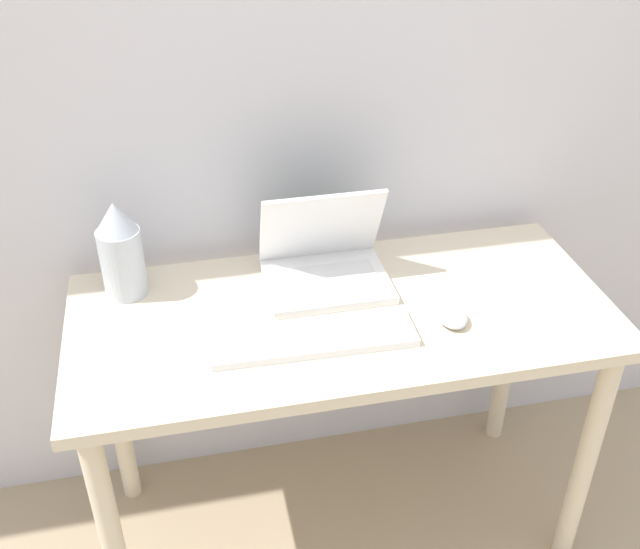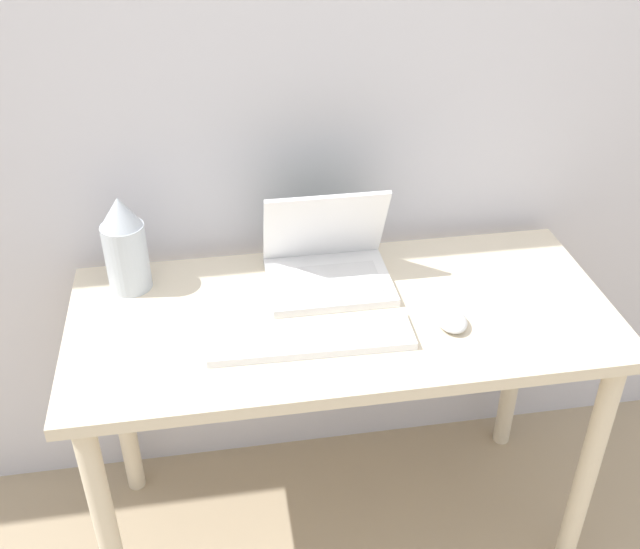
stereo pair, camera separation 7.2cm
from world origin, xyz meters
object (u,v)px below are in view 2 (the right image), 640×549
object	(u,v)px
vase	(125,245)
mouse	(451,320)
laptop	(327,262)
keyboard	(310,337)

from	to	relation	value
vase	mouse	bearing A→B (deg)	-20.98
laptop	mouse	distance (m)	0.33
mouse	vase	xyz separation A→B (m)	(-0.71, 0.27, 0.10)
laptop	mouse	xyz separation A→B (m)	(0.24, -0.23, -0.04)
laptop	vase	distance (m)	0.47
keyboard	mouse	world-z (taller)	mouse
laptop	vase	size ratio (longest dim) A/B	1.22
laptop	vase	xyz separation A→B (m)	(-0.47, 0.05, 0.07)
laptop	keyboard	distance (m)	0.25
laptop	keyboard	size ratio (longest dim) A/B	0.65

